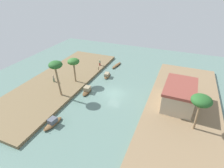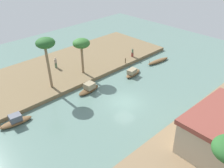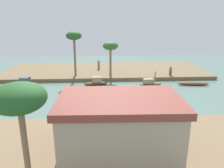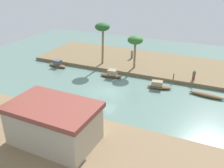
{
  "view_description": "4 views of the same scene",
  "coord_description": "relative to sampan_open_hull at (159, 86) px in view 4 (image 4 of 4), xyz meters",
  "views": [
    {
      "loc": [
        28.71,
        11.28,
        20.13
      ],
      "look_at": [
        -2.58,
        -1.5,
        0.6
      ],
      "focal_mm": 28.79,
      "sensor_mm": 36.0,
      "label": 1
    },
    {
      "loc": [
        20.65,
        18.8,
        18.85
      ],
      "look_at": [
        -0.79,
        -3.22,
        1.11
      ],
      "focal_mm": 41.43,
      "sensor_mm": 36.0,
      "label": 2
    },
    {
      "loc": [
        0.94,
        25.64,
        9.61
      ],
      "look_at": [
        -0.63,
        -2.41,
        0.98
      ],
      "focal_mm": 34.42,
      "sensor_mm": 36.0,
      "label": 3
    },
    {
      "loc": [
        -13.23,
        27.89,
        15.71
      ],
      "look_at": [
        0.03,
        -2.05,
        0.46
      ],
      "focal_mm": 39.57,
      "sensor_mm": 36.0,
      "label": 4
    }
  ],
  "objects": [
    {
      "name": "person_on_near_bank",
      "position": [
        -4.33,
        -3.98,
        0.76
      ],
      "size": [
        0.56,
        0.56,
        1.54
      ],
      "rotation": [
        0.0,
        0.0,
        4.04
      ],
      "color": "brown",
      "rests_on": "riverbank_left"
    },
    {
      "name": "riverbank_left",
      "position": [
        6.34,
        -8.99,
        -0.15
      ],
      "size": [
        36.08,
        12.63,
        0.54
      ],
      "primitive_type": "cube",
      "color": "brown",
      "rests_on": "ground"
    },
    {
      "name": "riverbank_right",
      "position": [
        6.34,
        17.64,
        -0.15
      ],
      "size": [
        36.08,
        12.63,
        0.54
      ],
      "primitive_type": "cube",
      "color": "#846B4C",
      "rests_on": "ground"
    },
    {
      "name": "riverside_building",
      "position": [
        6.01,
        16.59,
        2.13
      ],
      "size": [
        8.49,
        5.52,
        3.98
      ],
      "rotation": [
        0.0,
        0.0,
        -0.03
      ],
      "color": "tan",
      "rests_on": "riverbank_right"
    },
    {
      "name": "palm_tree_left_far",
      "position": [
        11.4,
        -5.07,
        6.26
      ],
      "size": [
        2.52,
        2.52,
        7.11
      ],
      "color": "#7F6647",
      "rests_on": "riverbank_left"
    },
    {
      "name": "river_water",
      "position": [
        6.34,
        4.33,
        -0.43
      ],
      "size": [
        62.71,
        62.71,
        0.0
      ],
      "primitive_type": "plane",
      "color": "slate",
      "rests_on": "ground"
    },
    {
      "name": "palm_tree_left_near",
      "position": [
        5.57,
        -5.24,
        4.72
      ],
      "size": [
        2.53,
        2.53,
        5.45
      ],
      "color": "#7F6647",
      "rests_on": "riverbank_left"
    },
    {
      "name": "sampan_midstream",
      "position": [
        7.92,
        -1.03,
        0.04
      ],
      "size": [
        3.68,
        1.57,
        1.26
      ],
      "rotation": [
        0.0,
        0.0,
        0.09
      ],
      "color": "brown",
      "rests_on": "river_water"
    },
    {
      "name": "sampan_with_tall_canopy",
      "position": [
        18.55,
        -1.36,
        0.03
      ],
      "size": [
        3.87,
        1.62,
        1.26
      ],
      "rotation": [
        0.0,
        0.0,
        -0.13
      ],
      "color": "brown",
      "rests_on": "river_water"
    },
    {
      "name": "sampan_upstream_small",
      "position": [
        -6.63,
        -0.1,
        -0.19
      ],
      "size": [
        4.78,
        1.44,
        0.87
      ],
      "rotation": [
        0.0,
        0.0,
        -0.12
      ],
      "color": "brown",
      "rests_on": "river_water"
    },
    {
      "name": "sampan_open_hull",
      "position": [
        0.0,
        0.0,
        0.0
      ],
      "size": [
        3.58,
        1.72,
        1.12
      ],
      "rotation": [
        0.0,
        0.0,
        0.17
      ],
      "color": "brown",
      "rests_on": "river_water"
    },
    {
      "name": "mooring_post",
      "position": [
        -1.51,
        -2.99,
        0.55
      ],
      "size": [
        0.14,
        0.14,
        0.87
      ],
      "primitive_type": "cylinder",
      "color": "#4C3823",
      "rests_on": "riverbank_left"
    },
    {
      "name": "person_by_mooring",
      "position": [
        7.57,
        -9.59,
        0.86
      ],
      "size": [
        0.52,
        0.52,
        1.7
      ],
      "rotation": [
        0.0,
        0.0,
        3.79
      ],
      "color": "#4C664C",
      "rests_on": "riverbank_left"
    }
  ]
}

